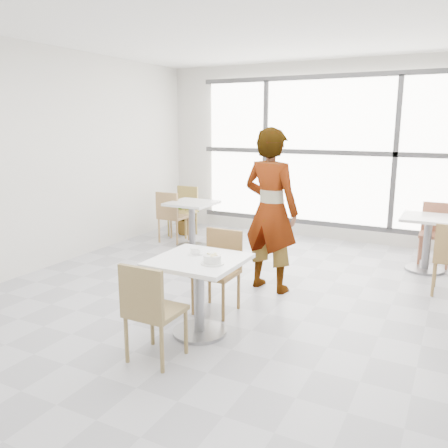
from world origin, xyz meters
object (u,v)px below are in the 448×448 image
at_px(bg_chair_left_near, 171,214).
at_px(bg_chair_left_far, 185,207).
at_px(chair_far, 220,265).
at_px(plant_left, 187,216).
at_px(oatmeal_bowl, 212,259).
at_px(chair_near, 150,307).
at_px(coffee_cup, 195,252).
at_px(bg_table_left, 192,218).
at_px(bg_chair_right_far, 436,229).
at_px(person, 271,211).
at_px(bg_table_right, 428,236).
at_px(main_table, 199,282).

relative_size(bg_chair_left_near, bg_chair_left_far, 1.00).
distance_m(chair_far, bg_chair_left_far, 3.47).
bearing_deg(plant_left, oatmeal_bowl, -54.86).
xyz_separation_m(bg_chair_left_far, plant_left, (0.03, 0.04, -0.17)).
distance_m(chair_near, bg_chair_left_far, 4.54).
bearing_deg(coffee_cup, bg_table_left, 122.03).
bearing_deg(bg_table_left, coffee_cup, -57.97).
xyz_separation_m(bg_chair_right_far, plant_left, (-4.09, -0.15, -0.17)).
distance_m(oatmeal_bowl, person, 1.54).
bearing_deg(bg_table_right, person, -134.72).
distance_m(coffee_cup, bg_chair_right_far, 3.95).
bearing_deg(plant_left, bg_chair_right_far, 2.07).
bearing_deg(main_table, chair_near, -97.40).
distance_m(main_table, chair_far, 0.62).
height_order(oatmeal_bowl, bg_chair_left_far, bg_chair_left_far).
distance_m(coffee_cup, person, 1.38).
bearing_deg(bg_chair_left_far, coffee_cup, -56.17).
xyz_separation_m(chair_far, bg_chair_left_near, (-2.05, 2.11, 0.00)).
distance_m(coffee_cup, bg_chair_left_near, 3.35).
relative_size(coffee_cup, bg_table_left, 0.21).
bearing_deg(main_table, bg_chair_left_near, 128.37).
height_order(oatmeal_bowl, coffee_cup, oatmeal_bowl).
distance_m(chair_far, person, 0.98).
distance_m(main_table, plant_left, 4.05).
distance_m(oatmeal_bowl, plant_left, 4.25).
height_order(chair_far, oatmeal_bowl, chair_far).
bearing_deg(bg_table_left, person, -33.04).
relative_size(person, bg_table_left, 2.58).
bearing_deg(bg_chair_right_far, bg_table_right, -101.19).
bearing_deg(bg_table_left, chair_near, -64.05).
height_order(chair_far, person, person).
bearing_deg(bg_chair_left_near, chair_near, 121.51).
height_order(bg_chair_left_near, bg_chair_right_far, same).
xyz_separation_m(chair_near, coffee_cup, (-0.01, 0.75, 0.28)).
bearing_deg(bg_chair_left_near, chair_far, 134.15).
height_order(main_table, chair_far, chair_far).
bearing_deg(bg_table_right, bg_chair_left_far, 176.70).
xyz_separation_m(person, bg_chair_right_far, (1.72, 2.07, -0.47)).
bearing_deg(person, main_table, 95.00).
bearing_deg(person, plant_left, -28.62).
xyz_separation_m(coffee_cup, bg_chair_left_far, (-2.17, 3.23, -0.28)).
xyz_separation_m(person, plant_left, (-2.37, 1.92, -0.63)).
bearing_deg(coffee_cup, person, 80.17).
bearing_deg(chair_far, bg_chair_left_near, 134.15).
height_order(coffee_cup, person, person).
height_order(bg_chair_left_far, plant_left, bg_chair_left_far).
relative_size(oatmeal_bowl, coffee_cup, 1.32).
bearing_deg(bg_table_right, coffee_cup, -121.91).
relative_size(chair_near, bg_chair_left_far, 1.00).
height_order(coffee_cup, bg_chair_right_far, bg_chair_right_far).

